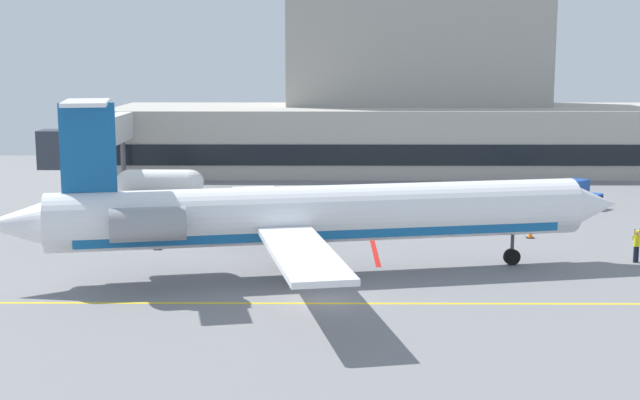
{
  "coord_description": "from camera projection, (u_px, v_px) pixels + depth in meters",
  "views": [
    {
      "loc": [
        0.42,
        -40.84,
        11.66
      ],
      "look_at": [
        0.07,
        11.03,
        3.0
      ],
      "focal_mm": 49.51,
      "sensor_mm": 36.0,
      "label": 1
    }
  ],
  "objects": [
    {
      "name": "belt_loader",
      "position": [
        236.0,
        222.0,
        56.04
      ],
      "size": [
        4.18,
        2.84,
        2.32
      ],
      "color": "#19389E",
      "rests_on": "ground"
    },
    {
      "name": "jet_bridge_west",
      "position": [
        93.0,
        138.0,
        69.47
      ],
      "size": [
        2.4,
        21.75,
        6.46
      ],
      "color": "silver",
      "rests_on": "ground"
    },
    {
      "name": "safety_cone_charlie",
      "position": [
        530.0,
        234.0,
        56.24
      ],
      "size": [
        0.47,
        0.47,
        0.55
      ],
      "color": "orange",
      "rests_on": "ground"
    },
    {
      "name": "safety_cone_bravo",
      "position": [
        158.0,
        245.0,
        52.94
      ],
      "size": [
        0.47,
        0.47,
        0.55
      ],
      "color": "orange",
      "rests_on": "ground"
    },
    {
      "name": "ground",
      "position": [
        317.0,
        301.0,
        42.21
      ],
      "size": [
        120.0,
        120.0,
        0.11
      ],
      "color": "slate"
    },
    {
      "name": "marshaller",
      "position": [
        637.0,
        245.0,
        49.58
      ],
      "size": [
        0.74,
        0.54,
        1.95
      ],
      "color": "#191E33",
      "rests_on": "ground"
    },
    {
      "name": "regional_jet",
      "position": [
        311.0,
        215.0,
        46.52
      ],
      "size": [
        34.26,
        25.13,
        9.34
      ],
      "color": "white",
      "rests_on": "ground"
    },
    {
      "name": "pushback_tractor",
      "position": [
        107.0,
        210.0,
        61.4
      ],
      "size": [
        3.68,
        4.19,
        1.77
      ],
      "color": "#E5B20C",
      "rests_on": "ground"
    },
    {
      "name": "safety_cone_delta",
      "position": [
        353.0,
        233.0,
        56.74
      ],
      "size": [
        0.47,
        0.47,
        0.55
      ],
      "color": "orange",
      "rests_on": "ground"
    },
    {
      "name": "baggage_tug",
      "position": [
        580.0,
        194.0,
        67.63
      ],
      "size": [
        3.73,
        3.88,
        2.16
      ],
      "color": "#1E4CB2",
      "rests_on": "ground"
    },
    {
      "name": "fuel_tank",
      "position": [
        160.0,
        183.0,
        70.77
      ],
      "size": [
        7.07,
        2.14,
        2.44
      ],
      "color": "white",
      "rests_on": "ground"
    },
    {
      "name": "terminal_building",
      "position": [
        405.0,
        103.0,
        89.32
      ],
      "size": [
        56.41,
        16.67,
        18.39
      ],
      "color": "#ADA89E",
      "rests_on": "ground"
    },
    {
      "name": "safety_cone_alpha",
      "position": [
        291.0,
        240.0,
        54.54
      ],
      "size": [
        0.47,
        0.47,
        0.55
      ],
      "color": "orange",
      "rests_on": "ground"
    }
  ]
}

